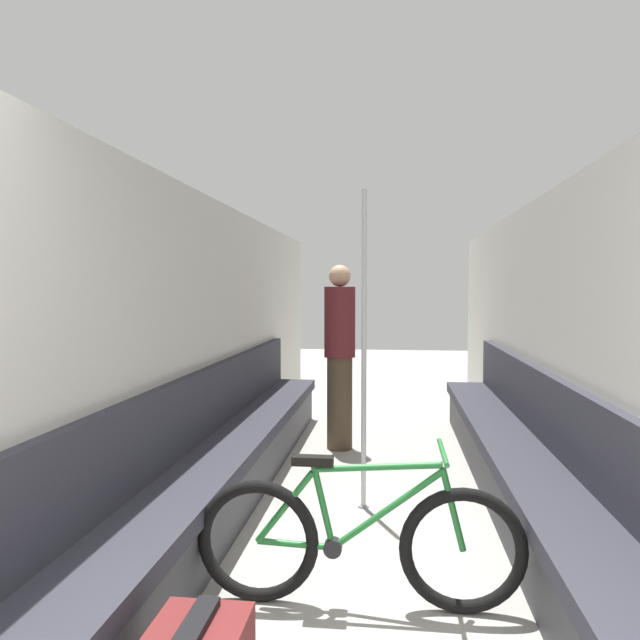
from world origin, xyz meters
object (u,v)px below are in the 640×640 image
at_px(bench_seat_row_left, 228,458).
at_px(bicycle, 358,542).
at_px(grab_pole_near, 364,354).
at_px(bench_seat_row_right, 523,468).
at_px(passenger_standing, 340,354).

xyz_separation_m(bench_seat_row_left, bicycle, (1.03, -1.42, 0.01)).
xyz_separation_m(bicycle, grab_pole_near, (-0.04, 1.40, 0.77)).
distance_m(bench_seat_row_right, bicycle, 1.78).
bearing_deg(passenger_standing, bench_seat_row_right, -54.22).
relative_size(bicycle, grab_pole_near, 0.72).
distance_m(bicycle, passenger_standing, 3.09).
bearing_deg(passenger_standing, grab_pole_near, -85.06).
xyz_separation_m(bench_seat_row_right, bicycle, (-1.06, -1.42, 0.01)).
relative_size(bench_seat_row_left, passenger_standing, 3.31).
height_order(bench_seat_row_left, passenger_standing, passenger_standing).
bearing_deg(bicycle, passenger_standing, 86.20).
distance_m(bicycle, grab_pole_near, 1.59).
distance_m(bench_seat_row_left, bicycle, 1.76).
relative_size(bicycle, passenger_standing, 0.90).
relative_size(bench_seat_row_right, grab_pole_near, 2.63).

